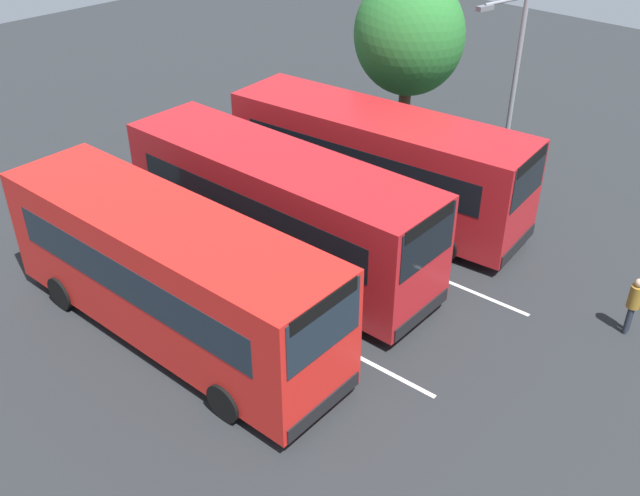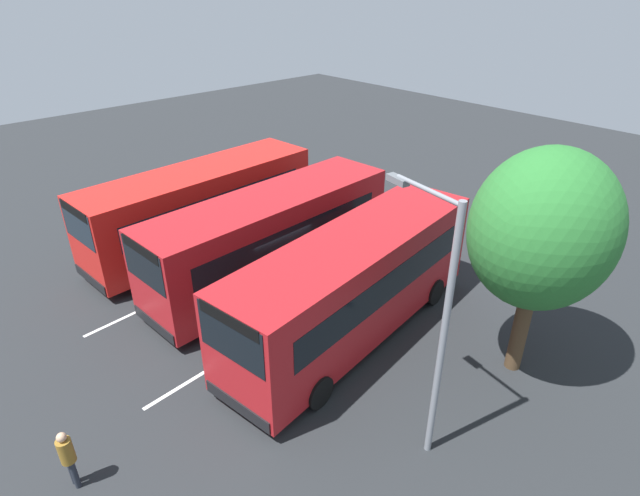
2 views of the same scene
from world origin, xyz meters
TOP-DOWN VIEW (x-y plane):
  - ground_plane at (0.00, 0.00)m, footprint 63.01×63.01m
  - bus_far_left at (0.01, -4.24)m, footprint 9.87×3.09m
  - bus_center_left at (-0.42, -0.22)m, footprint 9.86×3.05m
  - bus_center_right at (-0.34, 3.95)m, footprint 9.98×3.77m
  - pedestrian at (8.18, 3.63)m, footprint 0.34×0.34m
  - street_lamp at (1.53, 8.17)m, footprint 0.57×2.16m
  - depot_tree at (-2.65, 8.27)m, footprint 4.03×3.62m
  - lane_stripe_outer_left at (0.00, -2.08)m, footprint 12.17×1.03m
  - lane_stripe_inner_left at (0.00, 2.08)m, footprint 12.17×1.03m

SIDE VIEW (x-z plane):
  - ground_plane at x=0.00m, z-range 0.00..0.00m
  - lane_stripe_outer_left at x=0.00m, z-range 0.00..0.01m
  - lane_stripe_inner_left at x=0.00m, z-range 0.00..0.01m
  - pedestrian at x=8.18m, z-range 0.14..1.74m
  - bus_far_left at x=0.01m, z-range 0.15..3.54m
  - bus_center_left at x=-0.42m, z-range 0.15..3.54m
  - bus_center_right at x=-0.34m, z-range 0.15..3.54m
  - street_lamp at x=1.53m, z-range 0.53..7.03m
  - depot_tree at x=-2.65m, z-range 1.15..7.73m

